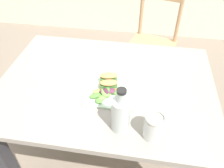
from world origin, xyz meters
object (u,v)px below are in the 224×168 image
at_px(plate_lunch, 111,91).
at_px(sandwich_half_back, 109,78).
at_px(fork_on_napkin, 65,88).
at_px(dining_table, 106,100).
at_px(chair_wooden_far, 152,44).
at_px(sandwich_half_front, 109,85).
at_px(bottle_cold_brew, 121,116).
at_px(mason_jar_iced_tea, 154,127).

relative_size(plate_lunch, sandwich_half_back, 2.46).
bearing_deg(fork_on_napkin, dining_table, 23.00).
xyz_separation_m(chair_wooden_far, fork_on_napkin, (-0.45, -1.00, 0.30)).
bearing_deg(fork_on_napkin, plate_lunch, 3.26).
bearing_deg(plate_lunch, sandwich_half_back, 108.14).
height_order(plate_lunch, sandwich_half_back, sandwich_half_back).
xyz_separation_m(sandwich_half_front, bottle_cold_brew, (0.09, -0.22, 0.04)).
height_order(sandwich_half_front, mason_jar_iced_tea, mason_jar_iced_tea).
bearing_deg(bottle_cold_brew, mason_jar_iced_tea, -7.67).
bearing_deg(mason_jar_iced_tea, bottle_cold_brew, 172.33).
height_order(chair_wooden_far, sandwich_half_back, chair_wooden_far).
distance_m(plate_lunch, fork_on_napkin, 0.24).
bearing_deg(plate_lunch, chair_wooden_far, 77.72).
bearing_deg(dining_table, chair_wooden_far, 74.53).
bearing_deg(sandwich_half_front, fork_on_napkin, -174.04).
relative_size(chair_wooden_far, sandwich_half_front, 8.93).
bearing_deg(chair_wooden_far, mason_jar_iced_tea, -89.79).
xyz_separation_m(sandwich_half_front, sandwich_half_back, (-0.01, 0.05, 0.00)).
height_order(sandwich_half_front, bottle_cold_brew, bottle_cold_brew).
distance_m(plate_lunch, bottle_cold_brew, 0.24).
bearing_deg(bottle_cold_brew, dining_table, 112.24).
height_order(chair_wooden_far, plate_lunch, chair_wooden_far).
height_order(sandwich_half_front, fork_on_napkin, sandwich_half_front).
distance_m(sandwich_half_back, mason_jar_iced_tea, 0.38).
bearing_deg(sandwich_half_back, plate_lunch, -71.86).
bearing_deg(bottle_cold_brew, chair_wooden_far, 83.51).
xyz_separation_m(plate_lunch, fork_on_napkin, (-0.24, -0.01, 0.00)).
distance_m(dining_table, chair_wooden_far, 0.96).
xyz_separation_m(dining_table, mason_jar_iced_tea, (0.26, -0.30, 0.19)).
bearing_deg(chair_wooden_far, fork_on_napkin, -114.31).
bearing_deg(fork_on_napkin, sandwich_half_front, 5.96).
relative_size(plate_lunch, bottle_cold_brew, 1.07).
distance_m(plate_lunch, mason_jar_iced_tea, 0.32).
bearing_deg(sandwich_half_back, bottle_cold_brew, -70.46).
xyz_separation_m(dining_table, sandwich_half_front, (0.03, -0.06, 0.17)).
xyz_separation_m(dining_table, fork_on_napkin, (-0.20, -0.08, 0.14)).
bearing_deg(fork_on_napkin, chair_wooden_far, 65.69).
xyz_separation_m(sandwich_half_back, mason_jar_iced_tea, (0.24, -0.30, 0.02)).
relative_size(sandwich_half_front, mason_jar_iced_tea, 0.82).
distance_m(sandwich_half_back, bottle_cold_brew, 0.30).
height_order(plate_lunch, fork_on_napkin, plate_lunch).
bearing_deg(sandwich_half_front, bottle_cold_brew, -68.23).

